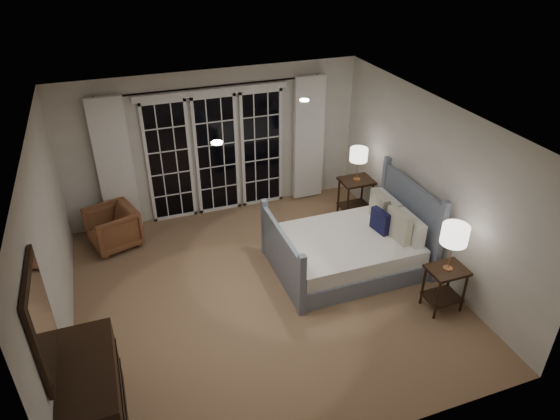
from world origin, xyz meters
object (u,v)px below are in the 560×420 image
object	(u,v)px
lamp_left	(455,235)
dresser	(94,399)
armchair	(113,228)
nightstand_right	(355,192)
bed	(351,248)
lamp_right	(359,155)
nightstand_left	(445,282)

from	to	relation	value
lamp_left	dresser	size ratio (longest dim) A/B	0.52
lamp_left	armchair	distance (m)	5.07
nightstand_right	armchair	xyz separation A→B (m)	(-4.00, 0.48, -0.14)
bed	nightstand_right	xyz separation A→B (m)	(0.73, 1.28, 0.16)
lamp_left	nightstand_right	bearing A→B (deg)	89.80
bed	nightstand_right	bearing A→B (deg)	60.35
lamp_right	armchair	distance (m)	4.11
dresser	lamp_right	bearing A→B (deg)	33.74
nightstand_right	lamp_left	distance (m)	2.63
bed	lamp_right	size ratio (longest dim) A/B	3.68
armchair	dresser	world-z (taller)	dresser
bed	lamp_right	bearing A→B (deg)	60.35
armchair	nightstand_left	bearing A→B (deg)	35.59
nightstand_right	lamp_left	world-z (taller)	lamp_left
nightstand_right	armchair	distance (m)	4.03
lamp_right	dresser	size ratio (longest dim) A/B	0.45
nightstand_left	dresser	size ratio (longest dim) A/B	0.51
nightstand_left	armchair	size ratio (longest dim) A/B	0.89
bed	dresser	world-z (taller)	bed
nightstand_right	lamp_left	bearing A→B (deg)	-90.20
nightstand_right	armchair	size ratio (longest dim) A/B	0.99
nightstand_left	bed	bearing A→B (deg)	119.62
nightstand_right	lamp_right	distance (m)	0.69
nightstand_left	lamp_left	world-z (taller)	lamp_left
nightstand_left	lamp_right	xyz separation A→B (m)	(0.01, 2.54, 0.74)
nightstand_right	lamp_right	bearing A→B (deg)	90.00
lamp_left	armchair	bearing A→B (deg)	142.91
bed	lamp_right	world-z (taller)	lamp_right
dresser	lamp_left	bearing A→B (deg)	5.05
armchair	dresser	bearing A→B (deg)	-23.71
nightstand_right	lamp_right	xyz separation A→B (m)	(0.00, 0.00, 0.69)
nightstand_left	dresser	world-z (taller)	dresser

